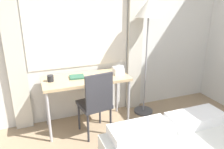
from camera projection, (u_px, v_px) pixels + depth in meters
name	position (u px, v px, depth m)	size (l,w,h in m)	color
wall_back_with_window	(103.00, 32.00, 3.34)	(5.03, 0.13, 2.70)	silver
desk	(86.00, 82.00, 3.13)	(1.22, 0.54, 0.77)	tan
desk_chair	(96.00, 101.00, 2.95)	(0.45, 0.45, 0.95)	#333338
standing_lamp	(148.00, 17.00, 3.21)	(0.39, 0.39, 1.85)	#4C4C51
telephone	(118.00, 70.00, 3.24)	(0.16, 0.16, 0.12)	white
book	(77.00, 77.00, 3.10)	(0.22, 0.19, 0.02)	#33664C
mug	(50.00, 78.00, 2.95)	(0.09, 0.09, 0.09)	#262628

